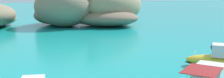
# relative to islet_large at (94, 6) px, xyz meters

# --- Properties ---
(islet_large) EXTENTS (31.78, 26.36, 10.23)m
(islet_large) POSITION_rel_islet_large_xyz_m (0.00, 0.00, 0.00)
(islet_large) COLOR #9E8966
(islet_large) RESTS_ON ground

